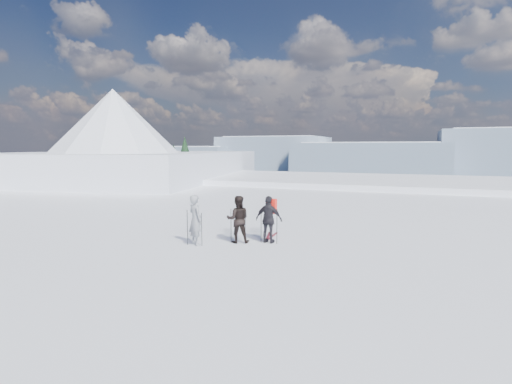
# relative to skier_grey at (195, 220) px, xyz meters

# --- Properties ---
(lake_basin) EXTENTS (820.00, 820.00, 71.62)m
(lake_basin) POSITION_rel_skier_grey_xyz_m (3.68, 28.57, -7.43)
(lake_basin) COLOR white
(lake_basin) RESTS_ON ground
(far_mountain_range) EXTENTS (770.00, 110.00, 53.00)m
(far_mountain_range) POSITION_rel_skier_grey_xyz_m (33.28, 453.36, -8.13)
(far_mountain_range) COLOR slate
(far_mountain_range) RESTS_ON ground
(near_ridge) EXTENTS (31.37, 35.68, 25.62)m
(near_ridge) POSITION_rel_skier_grey_xyz_m (-22.88, 27.91, -4.41)
(near_ridge) COLOR white
(near_ridge) RESTS_ON ground
(skier_grey) EXTENTS (0.81, 0.74, 1.87)m
(skier_grey) POSITION_rel_skier_grey_xyz_m (0.00, 0.00, 0.00)
(skier_grey) COLOR gray
(skier_grey) RESTS_ON ground
(skier_dark) EXTENTS (1.06, 0.96, 1.79)m
(skier_dark) POSITION_rel_skier_grey_xyz_m (1.32, 0.90, -0.04)
(skier_dark) COLOR black
(skier_dark) RESTS_ON ground
(skier_pack) EXTENTS (1.06, 0.48, 1.78)m
(skier_pack) POSITION_rel_skier_grey_xyz_m (2.42, 1.27, -0.04)
(skier_pack) COLOR black
(skier_pack) RESTS_ON ground
(backpack) EXTENTS (0.39, 0.23, 0.55)m
(backpack) POSITION_rel_skier_grey_xyz_m (2.43, 1.52, 1.13)
(backpack) COLOR red
(backpack) RESTS_ON skier_pack
(ski_poles) EXTENTS (3.06, 1.35, 1.32)m
(ski_poles) POSITION_rel_skier_grey_xyz_m (1.26, 0.65, -0.31)
(ski_poles) COLOR black
(ski_poles) RESTS_ON ground
(skis_loose) EXTENTS (0.53, 1.70, 0.03)m
(skis_loose) POSITION_rel_skier_grey_xyz_m (2.13, 2.17, -0.92)
(skis_loose) COLOR black
(skis_loose) RESTS_ON ground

